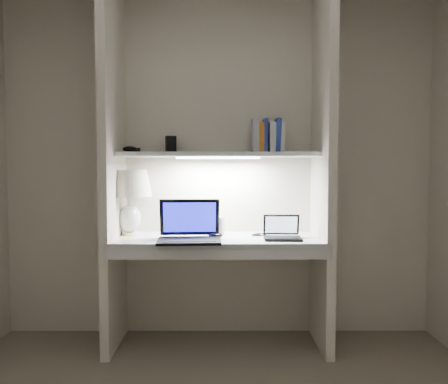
{
  "coord_description": "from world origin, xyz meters",
  "views": [
    {
      "loc": [
        0.04,
        -1.8,
        1.25
      ],
      "look_at": [
        0.04,
        1.05,
        1.1
      ],
      "focal_mm": 35.0,
      "sensor_mm": 36.0,
      "label": 1
    }
  ],
  "objects_px": {
    "table_lamp": "(129,191)",
    "laptop_netbook": "(282,233)",
    "speaker": "(217,226)",
    "laptop_main": "(189,232)",
    "book_row": "(268,137)"
  },
  "relations": [
    {
      "from": "table_lamp",
      "to": "laptop_netbook",
      "type": "height_order",
      "value": "table_lamp"
    },
    {
      "from": "laptop_netbook",
      "to": "speaker",
      "type": "xyz_separation_m",
      "value": [
        -0.45,
        0.18,
        0.03
      ]
    },
    {
      "from": "laptop_main",
      "to": "laptop_netbook",
      "type": "distance_m",
      "value": 0.63
    },
    {
      "from": "laptop_netbook",
      "to": "table_lamp",
      "type": "bearing_deg",
      "value": 172.36
    },
    {
      "from": "laptop_main",
      "to": "book_row",
      "type": "distance_m",
      "value": 0.89
    },
    {
      "from": "laptop_netbook",
      "to": "speaker",
      "type": "distance_m",
      "value": 0.48
    },
    {
      "from": "table_lamp",
      "to": "laptop_netbook",
      "type": "distance_m",
      "value": 1.13
    },
    {
      "from": "speaker",
      "to": "book_row",
      "type": "bearing_deg",
      "value": 23.08
    },
    {
      "from": "laptop_main",
      "to": "speaker",
      "type": "relative_size",
      "value": 3.28
    },
    {
      "from": "table_lamp",
      "to": "speaker",
      "type": "height_order",
      "value": "table_lamp"
    },
    {
      "from": "table_lamp",
      "to": "book_row",
      "type": "bearing_deg",
      "value": 1.32
    },
    {
      "from": "table_lamp",
      "to": "laptop_netbook",
      "type": "bearing_deg",
      "value": -9.58
    },
    {
      "from": "table_lamp",
      "to": "laptop_netbook",
      "type": "xyz_separation_m",
      "value": [
        1.08,
        -0.18,
        -0.28
      ]
    },
    {
      "from": "speaker",
      "to": "book_row",
      "type": "distance_m",
      "value": 0.74
    },
    {
      "from": "book_row",
      "to": "table_lamp",
      "type": "bearing_deg",
      "value": -178.68
    }
  ]
}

